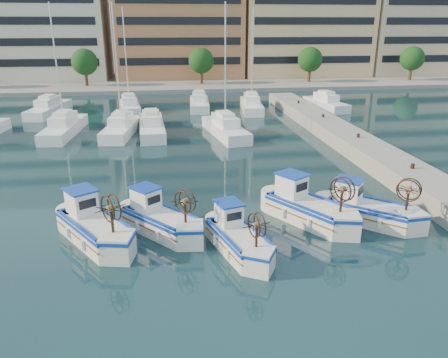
# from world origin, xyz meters

# --- Properties ---
(ground) EXTENTS (300.00, 300.00, 0.00)m
(ground) POSITION_xyz_m (0.00, 0.00, 0.00)
(ground) COLOR #1A4045
(ground) RESTS_ON ground
(quay) EXTENTS (3.00, 60.00, 1.20)m
(quay) POSITION_xyz_m (13.00, 8.00, 0.60)
(quay) COLOR gray
(quay) RESTS_ON ground
(waterfront) EXTENTS (180.00, 40.00, 25.60)m
(waterfront) POSITION_xyz_m (9.23, 65.04, 11.10)
(waterfront) COLOR gray
(waterfront) RESTS_ON ground
(yacht_marina) EXTENTS (39.58, 22.42, 11.50)m
(yacht_marina) POSITION_xyz_m (-3.62, 27.61, 0.53)
(yacht_marina) COLOR white
(yacht_marina) RESTS_ON ground
(fishing_boat_a) EXTENTS (4.05, 4.78, 2.93)m
(fishing_boat_a) POSITION_xyz_m (-5.75, 1.21, 0.81)
(fishing_boat_a) COLOR silver
(fishing_boat_a) RESTS_ON ground
(fishing_boat_b) EXTENTS (4.00, 4.26, 2.69)m
(fishing_boat_b) POSITION_xyz_m (-2.66, 1.69, 0.74)
(fishing_boat_b) COLOR silver
(fishing_boat_b) RESTS_ON ground
(fishing_boat_c) EXTENTS (2.69, 4.20, 2.55)m
(fishing_boat_c) POSITION_xyz_m (0.81, -0.66, 0.70)
(fishing_boat_c) COLOR silver
(fishing_boat_c) RESTS_ON ground
(fishing_boat_d) EXTENTS (4.04, 4.83, 2.95)m
(fishing_boat_d) POSITION_xyz_m (4.89, 1.97, 0.81)
(fishing_boat_d) COLOR silver
(fishing_boat_d) RESTS_ON ground
(fishing_boat_e) EXTENTS (4.35, 4.12, 2.75)m
(fishing_boat_e) POSITION_xyz_m (7.88, 1.40, 0.76)
(fishing_boat_e) COLOR silver
(fishing_boat_e) RESTS_ON ground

